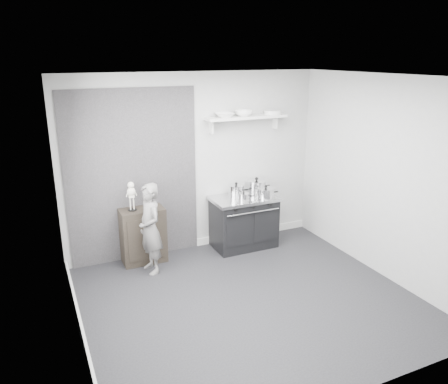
{
  "coord_description": "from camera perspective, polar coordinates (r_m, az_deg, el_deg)",
  "views": [
    {
      "loc": [
        -2.26,
        -4.23,
        2.93
      ],
      "look_at": [
        0.1,
        0.95,
        1.13
      ],
      "focal_mm": 35.0,
      "sensor_mm": 36.0,
      "label": 1
    }
  ],
  "objects": [
    {
      "name": "skeleton_full",
      "position": [
        6.25,
        -12.01,
        -0.25
      ],
      "size": [
        0.14,
        0.09,
        0.48
      ],
      "primitive_type": null,
      "color": "white",
      "rests_on": "side_cabinet"
    },
    {
      "name": "plate_stack",
      "position": [
        6.92,
        6.36,
        10.31
      ],
      "size": [
        0.27,
        0.27,
        0.06
      ],
      "primitive_type": "cylinder",
      "color": "silver",
      "rests_on": "wall_shelf"
    },
    {
      "name": "stove",
      "position": [
        6.89,
        2.61,
        -3.88
      ],
      "size": [
        1.02,
        0.64,
        0.82
      ],
      "color": "black",
      "rests_on": "ground"
    },
    {
      "name": "pot_front_center",
      "position": [
        6.59,
        2.6,
        -0.61
      ],
      "size": [
        0.26,
        0.17,
        0.14
      ],
      "color": "silver",
      "rests_on": "stove"
    },
    {
      "name": "pot_front_right",
      "position": [
        6.74,
        5.47,
        -0.1
      ],
      "size": [
        0.35,
        0.27,
        0.2
      ],
      "color": "silver",
      "rests_on": "stove"
    },
    {
      "name": "side_cabinet",
      "position": [
        6.5,
        -10.52,
        -5.58
      ],
      "size": [
        0.63,
        0.37,
        0.82
      ],
      "primitive_type": "cube",
      "color": "black",
      "rests_on": "ground"
    },
    {
      "name": "ground",
      "position": [
        5.62,
        3.2,
        -13.91
      ],
      "size": [
        4.0,
        4.0,
        0.0
      ],
      "primitive_type": "plane",
      "color": "black",
      "rests_on": "ground"
    },
    {
      "name": "skeleton_torso",
      "position": [
        6.32,
        -9.52,
        -0.21
      ],
      "size": [
        0.12,
        0.08,
        0.42
      ],
      "primitive_type": null,
      "color": "white",
      "rests_on": "side_cabinet"
    },
    {
      "name": "wall_shelf",
      "position": [
        6.71,
        2.92,
        9.65
      ],
      "size": [
        1.3,
        0.26,
        0.24
      ],
      "color": "silver",
      "rests_on": "room_shell"
    },
    {
      "name": "bowl_small",
      "position": [
        6.68,
        2.59,
        10.24
      ],
      "size": [
        0.27,
        0.27,
        0.08
      ],
      "primitive_type": "imported",
      "color": "white",
      "rests_on": "wall_shelf"
    },
    {
      "name": "room_shell",
      "position": [
        5.05,
        1.84,
        2.75
      ],
      "size": [
        4.02,
        3.62,
        2.71
      ],
      "color": "#9E9E9C",
      "rests_on": "ground"
    },
    {
      "name": "child",
      "position": [
        6.09,
        -9.61,
        -4.74
      ],
      "size": [
        0.37,
        0.51,
        1.29
      ],
      "primitive_type": "imported",
      "rotation": [
        0.0,
        0.0,
        -1.43
      ],
      "color": "slate",
      "rests_on": "ground"
    },
    {
      "name": "pot_back_right",
      "position": [
        6.96,
        4.26,
        0.73
      ],
      "size": [
        0.39,
        0.3,
        0.26
      ],
      "color": "silver",
      "rests_on": "stove"
    },
    {
      "name": "pot_back_left",
      "position": [
        6.78,
        1.6,
        0.21
      ],
      "size": [
        0.33,
        0.25,
        0.22
      ],
      "color": "silver",
      "rests_on": "stove"
    },
    {
      "name": "bowl_large",
      "position": [
        6.54,
        0.07,
        10.04
      ],
      "size": [
        0.28,
        0.28,
        0.07
      ],
      "primitive_type": "imported",
      "color": "white",
      "rests_on": "wall_shelf"
    }
  ]
}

